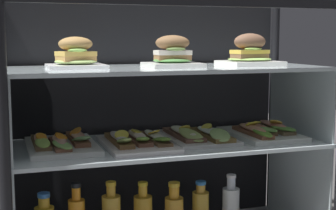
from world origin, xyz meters
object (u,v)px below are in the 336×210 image
open_sandwich_tray_far_right (198,135)px  open_sandwich_tray_mid_right (61,143)px  plated_roll_sandwich_near_left_corner (173,55)px  plated_roll_sandwich_left_of_center (249,54)px  open_sandwich_tray_near_left_corner (262,131)px  open_sandwich_tray_mid_left (138,141)px  plated_roll_sandwich_right_of_center (76,56)px  juice_bottle_near_post (231,210)px

open_sandwich_tray_far_right → open_sandwich_tray_mid_right: bearing=179.2°
plated_roll_sandwich_near_left_corner → plated_roll_sandwich_left_of_center: (0.32, 0.04, 0.00)m
open_sandwich_tray_mid_right → open_sandwich_tray_near_left_corner: size_ratio=1.00×
open_sandwich_tray_mid_right → plated_roll_sandwich_near_left_corner: bearing=-6.8°
open_sandwich_tray_mid_left → open_sandwich_tray_near_left_corner: (0.50, 0.02, 0.00)m
plated_roll_sandwich_near_left_corner → open_sandwich_tray_near_left_corner: 0.48m
plated_roll_sandwich_right_of_center → open_sandwich_tray_mid_right: bearing=-166.6°
plated_roll_sandwich_left_of_center → open_sandwich_tray_far_right: size_ratio=0.57×
open_sandwich_tray_mid_right → juice_bottle_near_post: bearing=-0.2°
plated_roll_sandwich_right_of_center → plated_roll_sandwich_left_of_center: bearing=-2.0°
open_sandwich_tray_mid_left → open_sandwich_tray_near_left_corner: open_sandwich_tray_near_left_corner is taller
plated_roll_sandwich_right_of_center → plated_roll_sandwich_left_of_center: (0.64, -0.02, 0.00)m
open_sandwich_tray_mid_left → juice_bottle_near_post: size_ratio=1.43×
open_sandwich_tray_far_right → open_sandwich_tray_near_left_corner: 0.26m
open_sandwich_tray_near_left_corner → juice_bottle_near_post: bearing=173.0°
open_sandwich_tray_mid_right → open_sandwich_tray_far_right: bearing=-0.8°
plated_roll_sandwich_right_of_center → open_sandwich_tray_far_right: bearing=-2.7°
plated_roll_sandwich_near_left_corner → open_sandwich_tray_near_left_corner: bearing=4.3°
plated_roll_sandwich_near_left_corner → open_sandwich_tray_mid_right: plated_roll_sandwich_near_left_corner is taller
plated_roll_sandwich_right_of_center → open_sandwich_tray_far_right: plated_roll_sandwich_right_of_center is taller
open_sandwich_tray_mid_right → open_sandwich_tray_far_right: size_ratio=0.95×
plated_roll_sandwich_near_left_corner → open_sandwich_tray_far_right: plated_roll_sandwich_near_left_corner is taller
open_sandwich_tray_far_right → open_sandwich_tray_mid_left: bearing=-171.7°
plated_roll_sandwich_left_of_center → juice_bottle_near_post: bearing=174.6°
plated_roll_sandwich_right_of_center → plated_roll_sandwich_near_left_corner: plated_roll_sandwich_near_left_corner is taller
plated_roll_sandwich_near_left_corner → open_sandwich_tray_far_right: bearing=19.3°
plated_roll_sandwich_right_of_center → open_sandwich_tray_mid_left: (0.20, -0.06, -0.29)m
plated_roll_sandwich_near_left_corner → plated_roll_sandwich_left_of_center: 0.32m
plated_roll_sandwich_left_of_center → open_sandwich_tray_mid_right: (-0.70, 0.01, -0.30)m
plated_roll_sandwich_right_of_center → juice_bottle_near_post: plated_roll_sandwich_right_of_center is taller
open_sandwich_tray_mid_left → juice_bottle_near_post: open_sandwich_tray_mid_left is taller
plated_roll_sandwich_left_of_center → open_sandwich_tray_far_right: bearing=179.4°
open_sandwich_tray_far_right → juice_bottle_near_post: size_ratio=1.51×
plated_roll_sandwich_right_of_center → plated_roll_sandwich_left_of_center: 0.64m
plated_roll_sandwich_left_of_center → juice_bottle_near_post: 0.60m
open_sandwich_tray_near_left_corner → juice_bottle_near_post: (-0.12, 0.01, -0.31)m
open_sandwich_tray_mid_right → open_sandwich_tray_near_left_corner: (0.76, -0.02, 0.00)m
open_sandwich_tray_mid_right → open_sandwich_tray_mid_left: 0.26m
plated_roll_sandwich_near_left_corner → open_sandwich_tray_mid_right: 0.49m
open_sandwich_tray_mid_right → open_sandwich_tray_near_left_corner: open_sandwich_tray_near_left_corner is taller
open_sandwich_tray_far_right → juice_bottle_near_post: bearing=1.6°
plated_roll_sandwich_left_of_center → open_sandwich_tray_mid_left: size_ratio=0.60×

